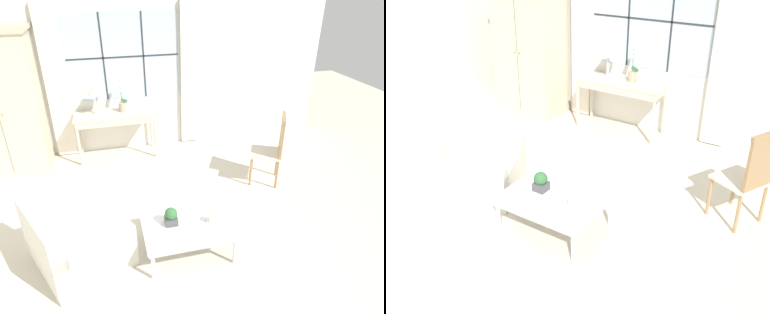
% 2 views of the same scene
% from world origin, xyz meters
% --- Properties ---
extents(ground_plane, '(14.00, 14.00, 0.00)m').
position_xyz_m(ground_plane, '(0.00, 0.00, 0.00)').
color(ground_plane, beige).
extents(wall_back_windowed, '(7.20, 0.14, 2.80)m').
position_xyz_m(wall_back_windowed, '(0.00, 3.02, 1.39)').
color(wall_back_windowed, silver).
rests_on(wall_back_windowed, ground_plane).
extents(armoire, '(1.11, 0.73, 2.20)m').
position_xyz_m(armoire, '(-1.86, 2.62, 1.10)').
color(armoire, beige).
rests_on(armoire, ground_plane).
extents(console_table, '(1.33, 0.50, 0.78)m').
position_xyz_m(console_table, '(-0.25, 2.69, 0.70)').
color(console_table, beige).
rests_on(console_table, ground_plane).
extents(table_lamp, '(0.28, 0.28, 0.53)m').
position_xyz_m(table_lamp, '(-0.50, 2.73, 1.20)').
color(table_lamp, silver).
rests_on(table_lamp, console_table).
extents(potted_orchid, '(0.15, 0.12, 0.53)m').
position_xyz_m(potted_orchid, '(-0.11, 2.75, 0.96)').
color(potted_orchid, tan).
rests_on(potted_orchid, console_table).
extents(armchair_upholstered, '(1.20, 1.24, 0.79)m').
position_xyz_m(armchair_upholstered, '(-0.86, 0.25, 0.26)').
color(armchair_upholstered, silver).
rests_on(armchair_upholstered, ground_plane).
extents(side_chair_wooden, '(0.59, 0.59, 1.07)m').
position_xyz_m(side_chair_wooden, '(1.94, 1.25, 0.60)').
color(side_chair_wooden, beige).
rests_on(side_chair_wooden, ground_plane).
extents(coffee_table, '(1.00, 0.79, 0.39)m').
position_xyz_m(coffee_table, '(0.35, 0.13, 0.35)').
color(coffee_table, silver).
rests_on(coffee_table, ground_plane).
extents(potted_plant_small, '(0.14, 0.14, 0.21)m').
position_xyz_m(potted_plant_small, '(0.17, 0.15, 0.49)').
color(potted_plant_small, '#4C4C51').
rests_on(potted_plant_small, coffee_table).
extents(pillar_candle, '(0.11, 0.11, 0.11)m').
position_xyz_m(pillar_candle, '(0.60, 0.07, 0.43)').
color(pillar_candle, silver).
rests_on(pillar_candle, coffee_table).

